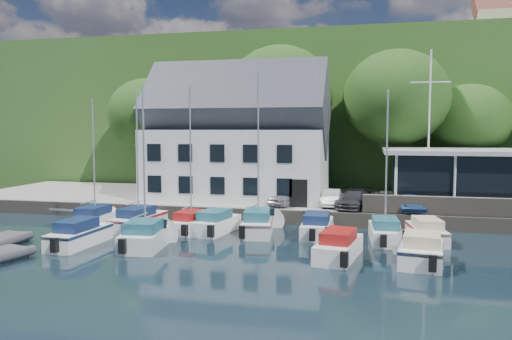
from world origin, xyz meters
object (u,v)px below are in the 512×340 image
object	(u,v)px
boat_r1_4	(258,159)
boat_r2_0	(80,232)
car_silver	(284,196)
boat_r1_7	(427,230)
boat_r2_1	(144,162)
car_white	(331,198)
boat_r1_6	(386,168)
boat_r2_4	(422,248)
car_blue	(411,202)
harbor_building	(238,144)
boat_r2_3	(339,244)
boat_r1_0	(94,160)
dinghy_0	(2,239)
boat_r1_5	(317,224)
club_pavilion	(477,178)
boat_r1_1	(137,161)
boat_r1_2	(191,166)
car_dgrey	(354,199)
boat_r1_3	(216,221)
flagpole	(429,131)

from	to	relation	value
boat_r1_4	boat_r2_0	size ratio (longest dim) A/B	1.47
car_silver	boat_r1_7	size ratio (longest dim) A/B	0.65
boat_r2_1	car_white	bearing A→B (deg)	42.75
boat_r1_6	boat_r2_4	distance (m)	6.05
car_silver	car_blue	distance (m)	8.88
harbor_building	boat_r1_7	xyz separation A→B (m)	(13.74, -8.73, -4.64)
car_silver	boat_r2_3	distance (m)	11.58
boat_r1_0	dinghy_0	world-z (taller)	boat_r1_0
boat_r1_0	boat_r1_5	distance (m)	15.22
car_white	boat_r2_3	distance (m)	10.92
club_pavilion	boat_r1_6	bearing A→B (deg)	-127.28
boat_r1_7	dinghy_0	xyz separation A→B (m)	(-23.55, -6.43, -0.33)
boat_r1_1	boat_r1_2	xyz separation A→B (m)	(3.72, -0.13, -0.30)
harbor_building	boat_r2_3	xyz separation A→B (m)	(8.94, -13.71, -4.60)
boat_r1_2	boat_r2_3	size ratio (longest dim) A/B	1.36
boat_r1_6	boat_r2_4	xyz separation A→B (m)	(1.59, -4.66, -3.52)
car_dgrey	boat_r2_0	world-z (taller)	car_dgrey
car_blue	boat_r1_3	world-z (taller)	car_blue
car_blue	boat_r2_1	xyz separation A→B (m)	(-14.81, -10.05, 3.20)
car_white	boat_r1_0	distance (m)	16.69
car_silver	boat_r2_4	distance (m)	13.80
car_white	car_blue	bearing A→B (deg)	-9.84
flagpole	boat_r2_1	bearing A→B (deg)	-146.65
boat_r1_0	boat_r2_4	xyz separation A→B (m)	(20.35, -4.54, -3.75)
boat_r1_0	boat_r2_0	world-z (taller)	boat_r1_0
boat_r1_0	boat_r1_3	xyz separation A→B (m)	(8.32, 0.29, -3.79)
boat_r1_3	car_silver	bearing A→B (deg)	70.04
club_pavilion	boat_r1_6	world-z (taller)	boat_r1_6
club_pavilion	boat_r1_3	distance (m)	19.23
car_dgrey	boat_r2_3	xyz separation A→B (m)	(-0.45, -10.31, -0.89)
harbor_building	club_pavilion	distance (m)	18.15
car_silver	car_dgrey	distance (m)	5.07
boat_r1_6	boat_r2_3	world-z (taller)	boat_r1_6
club_pavilion	boat_r1_1	distance (m)	24.01
flagpole	boat_r1_5	size ratio (longest dim) A/B	1.79
boat_r1_5	boat_r2_0	bearing A→B (deg)	-157.29
boat_r2_4	dinghy_0	xyz separation A→B (m)	(-22.76, -1.29, -0.40)
boat_r1_5	boat_r2_4	size ratio (longest dim) A/B	1.13
boat_r1_2	harbor_building	bearing A→B (deg)	94.79
boat_r1_7	boat_r2_4	size ratio (longest dim) A/B	1.09
boat_r1_2	boat_r2_3	bearing A→B (deg)	-16.25
boat_r1_1	boat_r2_3	size ratio (longest dim) A/B	1.46
car_silver	boat_r2_3	bearing A→B (deg)	-57.03
boat_r1_2	boat_r1_6	size ratio (longest dim) A/B	0.98
boat_r2_0	boat_r2_1	bearing A→B (deg)	6.00
car_silver	boat_r2_4	xyz separation A→B (m)	(8.62, -10.75, -0.88)
car_white	boat_r2_4	size ratio (longest dim) A/B	0.68
car_dgrey	car_blue	bearing A→B (deg)	8.11
boat_r1_0	dinghy_0	xyz separation A→B (m)	(-2.42, -5.83, -4.14)
harbor_building	car_dgrey	bearing A→B (deg)	-19.92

